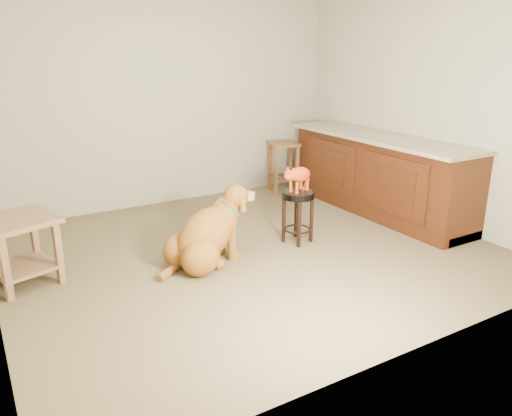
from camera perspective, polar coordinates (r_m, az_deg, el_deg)
floor at (r=4.93m, az=-0.59°, el=-4.99°), size 4.50×4.00×0.01m
room_shell at (r=4.55m, az=-0.66°, el=14.85°), size 4.54×4.04×2.62m
cabinet_run at (r=6.16m, az=13.84°, el=3.48°), size 0.70×2.56×0.94m
padded_stool at (r=5.07m, az=4.81°, el=0.19°), size 0.34×0.34×0.54m
wood_stool at (r=6.86m, az=3.13°, el=4.76°), size 0.47×0.47×0.69m
side_table at (r=4.59m, az=-25.42°, el=-3.42°), size 0.70×0.70×0.59m
golden_retriever at (r=4.58m, az=-5.69°, el=-3.20°), size 1.14×0.66×0.74m
tabby_kitten at (r=4.97m, az=4.82°, el=3.72°), size 0.45×0.28×0.31m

